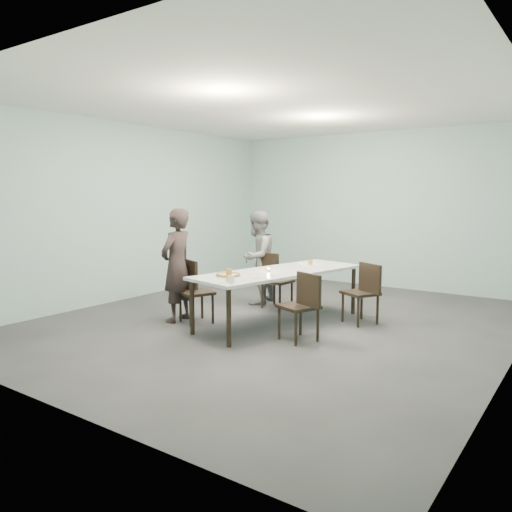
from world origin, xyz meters
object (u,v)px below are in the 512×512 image
Objects in this scene: tealight at (268,270)px; water_tumbler at (231,279)px; chair_far_left at (273,276)px; chair_far_right at (364,289)px; amber_tumbler at (310,263)px; chair_near_left at (194,287)px; beer_glass at (229,275)px; chair_near_right at (303,302)px; diner_far at (257,257)px; pizza at (228,275)px; diner_near at (177,265)px; side_plate at (254,277)px; table at (279,275)px.

water_tumbler is at bearing -82.15° from tealight.
chair_far_right is at bearing -3.99° from chair_far_left.
chair_far_right is 10.88× the size of amber_tumbler.
chair_far_left is at bearing 119.74° from tealight.
chair_near_left is 5.80× the size of beer_glass.
chair_near_right is 0.57× the size of diner_far.
pizza is 0.49m from water_tumbler.
beer_glass is (1.21, -0.35, 0.02)m from diner_near.
chair_near_left is at bearing -155.58° from tealight.
tealight is at bearing 108.65° from diner_near.
chair_near_left is at bearing 57.99° from chair_far_right.
chair_near_left is at bearing 21.81° from chair_near_right.
diner_far reaches higher than amber_tumbler.
diner_far is 1.39m from tealight.
diner_far is 4.52× the size of pizza.
chair_far_left is at bearing 114.56° from side_plate.
chair_near_left is at bearing 154.98° from beer_glass.
pizza is (0.72, -1.69, 0.00)m from diner_far.
pizza is 6.07× the size of tealight.
table is at bearing 93.11° from water_tumbler.
chair_far_left reaches higher than pizza.
table is at bearing 87.54° from beer_glass.
chair_near_right is 0.96m from beer_glass.
side_plate is at bearing 19.54° from chair_near_left.
pizza is at bearing -108.57° from table.
amber_tumbler reaches higher than side_plate.
diner_far is at bearing 117.18° from water_tumbler.
tealight is 0.88m from amber_tumbler.
chair_far_left is (0.43, 1.39, 0.00)m from chair_near_left.
water_tumbler is at bearing -47.35° from pizza.
chair_near_left is 1.76m from amber_tumbler.
diner_far is at bearing 113.10° from pizza.
diner_far reaches higher than water_tumbler.
chair_near_left reaches higher than amber_tumbler.
chair_near_left is 0.39m from diner_near.
diner_near is at bearing -15.75° from diner_far.
chair_near_left is 1.11m from tealight.
beer_glass is 1.78m from amber_tumbler.
pizza is (-1.27, -1.43, 0.27)m from chair_far_right.
chair_near_left is at bearing -131.65° from amber_tumbler.
beer_glass is 0.91m from tealight.
beer_glass is at bearing -50.22° from pizza.
chair_near_left is 0.57× the size of diner_far.
beer_glass is at bearing -94.87° from amber_tumbler.
water_tumbler is (1.06, -2.05, 0.03)m from diner_far.
beer_glass is (-0.76, -0.48, 0.32)m from chair_near_right.
tealight is (0.98, 0.44, 0.27)m from chair_near_left.
diner_far is at bearing 115.74° from beer_glass.
chair_far_left and chair_near_right have the same top height.
chair_far_left is 9.67× the size of water_tumbler.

